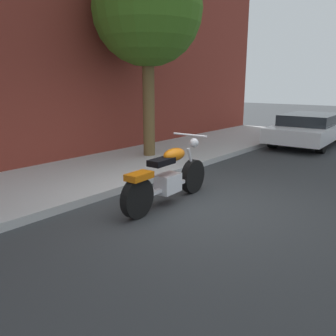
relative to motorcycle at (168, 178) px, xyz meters
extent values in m
plane|color=#303335|center=(0.25, -0.48, -0.45)|extent=(60.00, 60.00, 0.00)
cube|color=#B1B1B1|center=(0.25, 2.43, -0.38)|extent=(19.80, 2.82, 0.14)
cylinder|color=black|center=(0.78, 0.03, -0.14)|extent=(0.64, 0.17, 0.63)
cylinder|color=black|center=(-0.78, -0.04, -0.14)|extent=(0.64, 0.17, 0.63)
cube|color=silver|center=(0.00, 0.00, -0.09)|extent=(0.45, 0.30, 0.32)
cube|color=silver|center=(0.00, 0.00, -0.16)|extent=(1.41, 0.15, 0.06)
ellipsoid|color=#D1660C|center=(0.18, 0.00, 0.38)|extent=(0.53, 0.29, 0.22)
cube|color=black|center=(-0.18, -0.01, 0.32)|extent=(0.49, 0.26, 0.10)
cube|color=#D1660C|center=(-0.73, -0.04, 0.20)|extent=(0.45, 0.26, 0.10)
cylinder|color=silver|center=(0.72, 0.03, 0.14)|extent=(0.27, 0.06, 0.58)
cylinder|color=silver|center=(0.66, 0.03, 0.66)|extent=(0.07, 0.70, 0.04)
sphere|color=silver|center=(0.80, 0.04, 0.50)|extent=(0.17, 0.17, 0.17)
cylinder|color=silver|center=(-0.26, 0.14, -0.19)|extent=(0.80, 0.13, 0.09)
cylinder|color=black|center=(9.01, 0.84, -0.13)|extent=(0.65, 0.24, 0.64)
cylinder|color=black|center=(6.22, 0.74, -0.13)|extent=(0.65, 0.24, 0.64)
cylinder|color=black|center=(6.27, -0.72, -0.13)|extent=(0.65, 0.24, 0.64)
cube|color=silver|center=(7.64, 0.06, 0.01)|extent=(4.43, 1.90, 0.45)
cube|color=#1E2328|center=(7.54, 0.06, 0.38)|extent=(2.33, 1.61, 0.40)
cylinder|color=brown|center=(2.36, 2.59, 1.06)|extent=(0.31, 0.31, 3.02)
sphere|color=#3B691D|center=(2.36, 2.59, 3.32)|extent=(2.72, 2.72, 2.72)
camera|label=1|loc=(-4.29, -3.54, 1.55)|focal=36.57mm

